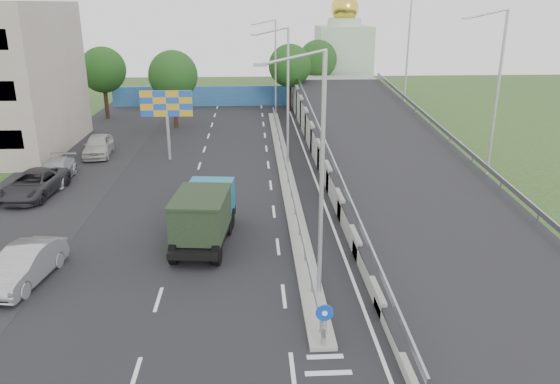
{
  "coord_description": "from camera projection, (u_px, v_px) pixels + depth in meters",
  "views": [
    {
      "loc": [
        -2.46,
        -14.47,
        11.84
      ],
      "look_at": [
        -0.97,
        13.29,
        2.2
      ],
      "focal_mm": 35.0,
      "sensor_mm": 36.0,
      "label": 1
    }
  ],
  "objects": [
    {
      "name": "tree_left_far",
      "position": [
        103.0,
        70.0,
        57.5
      ],
      "size": [
        4.8,
        4.8,
        7.6
      ],
      "color": "black",
      "rests_on": "ground"
    },
    {
      "name": "parked_car_e",
      "position": [
        98.0,
        145.0,
        44.48
      ],
      "size": [
        2.53,
        5.24,
        1.72
      ],
      "primitive_type": "imported",
      "rotation": [
        0.0,
        0.0,
        0.1
      ],
      "color": "#ADACA8",
      "rests_on": "ground"
    },
    {
      "name": "lamp_post_mid",
      "position": [
        285.0,
        89.0,
        40.29
      ],
      "size": [
        2.74,
        0.18,
        10.08
      ],
      "color": "#B2B5B7",
      "rests_on": "median"
    },
    {
      "name": "median",
      "position": [
        285.0,
        171.0,
        40.26
      ],
      "size": [
        1.0,
        44.0,
        0.2
      ],
      "primitive_type": "cube",
      "color": "gray",
      "rests_on": "ground"
    },
    {
      "name": "median_guardrail",
      "position": [
        285.0,
        163.0,
        40.05
      ],
      "size": [
        0.09,
        44.0,
        0.71
      ],
      "color": "gray",
      "rests_on": "median"
    },
    {
      "name": "tree_left_mid",
      "position": [
        173.0,
        75.0,
        53.19
      ],
      "size": [
        4.8,
        4.8,
        7.6
      ],
      "color": "black",
      "rests_on": "ground"
    },
    {
      "name": "parking_strip",
      "position": [
        46.0,
        194.0,
        35.71
      ],
      "size": [
        8.0,
        90.0,
        0.05
      ],
      "primitive_type": "cube",
      "color": "black",
      "rests_on": "ground"
    },
    {
      "name": "parked_car_d",
      "position": [
        55.0,
        171.0,
        38.04
      ],
      "size": [
        2.4,
        5.29,
        1.5
      ],
      "primitive_type": "imported",
      "rotation": [
        0.0,
        0.0,
        0.06
      ],
      "color": "#A1A7AA",
      "rests_on": "ground"
    },
    {
      "name": "dump_truck",
      "position": [
        204.0,
        213.0,
        28.07
      ],
      "size": [
        3.1,
        6.79,
        2.9
      ],
      "rotation": [
        0.0,
        0.0,
        -0.11
      ],
      "color": "black",
      "rests_on": "ground"
    },
    {
      "name": "tree_median_far",
      "position": [
        290.0,
        66.0,
        61.34
      ],
      "size": [
        4.8,
        4.8,
        7.6
      ],
      "color": "black",
      "rests_on": "ground"
    },
    {
      "name": "church",
      "position": [
        343.0,
        55.0,
        73.03
      ],
      "size": [
        7.0,
        7.0,
        13.8
      ],
      "color": "#B2CCAD",
      "rests_on": "ground"
    },
    {
      "name": "road_surface",
      "position": [
        244.0,
        191.0,
        36.37
      ],
      "size": [
        26.0,
        90.0,
        0.04
      ],
      "primitive_type": "cube",
      "color": "black",
      "rests_on": "ground"
    },
    {
      "name": "sign_bollard",
      "position": [
        324.0,
        325.0,
        19.37
      ],
      "size": [
        0.64,
        0.23,
        1.67
      ],
      "color": "black",
      "rests_on": "median"
    },
    {
      "name": "lamp_post_near",
      "position": [
        317.0,
        165.0,
        21.42
      ],
      "size": [
        2.74,
        0.18,
        10.08
      ],
      "color": "#B2B5B7",
      "rests_on": "median"
    },
    {
      "name": "billboard",
      "position": [
        167.0,
        108.0,
        42.24
      ],
      "size": [
        4.0,
        0.24,
        5.5
      ],
      "color": "#B2B5B7",
      "rests_on": "ground"
    },
    {
      "name": "tree_ramp_far",
      "position": [
        318.0,
        60.0,
        68.15
      ],
      "size": [
        4.8,
        4.8,
        7.6
      ],
      "color": "black",
      "rests_on": "ground"
    },
    {
      "name": "blue_wall",
      "position": [
        238.0,
        96.0,
        66.12
      ],
      "size": [
        30.0,
        0.5,
        2.4
      ],
      "primitive_type": "cube",
      "color": "#245385",
      "rests_on": "ground"
    },
    {
      "name": "overpass_ramp",
      "position": [
        387.0,
        148.0,
        40.1
      ],
      "size": [
        10.0,
        50.0,
        3.5
      ],
      "color": "gray",
      "rests_on": "ground"
    },
    {
      "name": "parked_car_c",
      "position": [
        34.0,
        184.0,
        35.17
      ],
      "size": [
        3.3,
        6.11,
        1.63
      ],
      "primitive_type": "imported",
      "rotation": [
        0.0,
        0.0,
        -0.1
      ],
      "color": "#2D2C30",
      "rests_on": "ground"
    },
    {
      "name": "lamp_post_far",
      "position": [
        274.0,
        62.0,
        59.16
      ],
      "size": [
        2.74,
        0.18,
        10.08
      ],
      "color": "#B2B5B7",
      "rests_on": "median"
    },
    {
      "name": "parked_car_b",
      "position": [
        25.0,
        265.0,
        24.24
      ],
      "size": [
        2.51,
        5.16,
        1.63
      ],
      "primitive_type": "imported",
      "rotation": [
        0.0,
        0.0,
        -0.16
      ],
      "color": "#99999E",
      "rests_on": "ground"
    }
  ]
}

